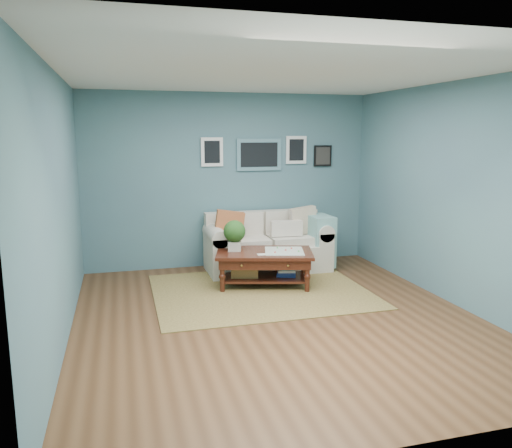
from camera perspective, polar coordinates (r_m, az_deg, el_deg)
name	(u,v)px	position (r m, az deg, el deg)	size (l,w,h in m)	color
room_shell	(278,199)	(5.52, 2.51, 2.84)	(5.00, 5.02, 2.70)	brown
area_rug	(260,291)	(6.71, 0.52, -7.68)	(2.79, 2.23, 0.01)	brown
loveseat	(272,244)	(7.70, 1.83, -2.30)	(1.91, 0.87, 0.98)	beige
coffee_table	(259,257)	(6.86, 0.39, -3.81)	(1.45, 1.07, 0.91)	black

